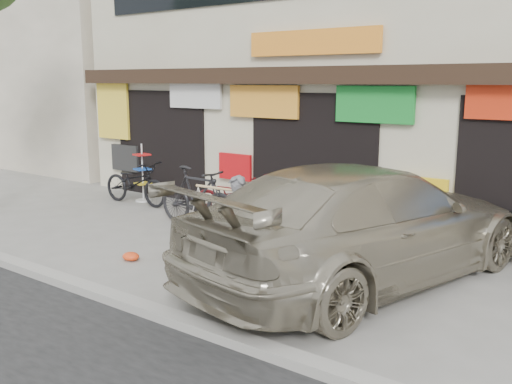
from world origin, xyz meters
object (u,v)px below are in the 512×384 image
Objects in this scene: suv at (366,223)px; display_rack at (143,178)px; street_vendor at (237,227)px; bike_1 at (198,197)px; bike_2 at (236,199)px; bike_0 at (135,183)px.

suv is 7.23m from display_rack.
street_vendor reaches higher than bike_1.
bike_2 is at bearing -34.95° from bike_1.
bike_1 is 0.81m from bike_2.
street_vendor is at bearing -27.67° from display_rack.
street_vendor reaches higher than display_rack.
display_rack is at bearing 150.82° from street_vendor.
display_rack is (-6.96, 1.94, -0.30)m from suv.
street_vendor reaches higher than bike_2.
suv is at bearing -15.60° from display_rack.
display_rack reaches higher than bike_0.
display_rack is at bearing 71.99° from bike_2.
bike_1 is 0.32× the size of suv.
bike_0 is 0.31× the size of suv.
suv is at bearing -104.08° from bike_0.
suv is (4.12, -0.84, 0.26)m from bike_1.
bike_0 is at bearing 76.06° from bike_1.
display_rack is (-0.13, 0.36, 0.05)m from bike_0.
street_vendor is 1.02× the size of bike_0.
bike_0 is 3.19m from bike_2.
suv is at bearing -99.96° from bike_1.
display_rack is (-2.84, 1.10, -0.05)m from bike_1.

